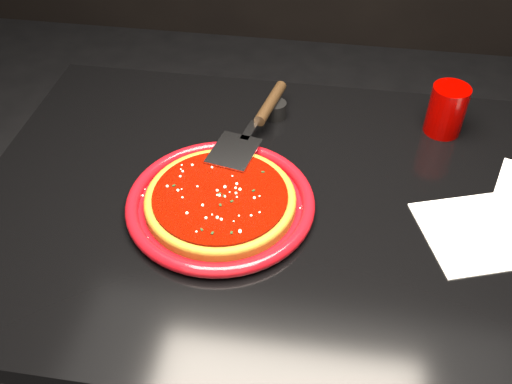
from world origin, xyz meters
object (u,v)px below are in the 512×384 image
Objects in this scene: plate at (221,203)px; pizza_server at (255,124)px; table at (289,320)px; cup at (447,110)px; ramekin at (276,110)px.

pizza_server reaches higher than plate.
pizza_server reaches higher than table.
pizza_server is (0.03, 0.20, 0.03)m from plate.
table is 0.46m from pizza_server.
cup is at bearing 43.33° from table.
pizza_server is 0.39m from cup.
cup reaches higher than table.
pizza_server is at bearing -108.90° from ramekin.
cup is 0.35m from ramekin.
plate is 0.98× the size of pizza_server.
plate is 0.51m from cup.
plate is (-0.13, -0.04, 0.39)m from table.
table is 25.86× the size of ramekin.
cup is at bearing 35.79° from plate.
pizza_server is 3.28× the size of cup.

